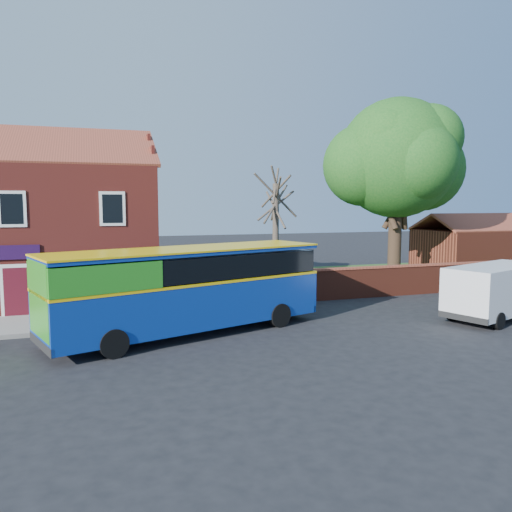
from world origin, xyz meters
name	(u,v)px	position (x,y,z in m)	size (l,w,h in m)	color
ground	(222,353)	(0.00, 0.00, 0.00)	(120.00, 120.00, 0.00)	black
pavement	(11,326)	(-7.00, 5.75, 0.06)	(18.00, 3.50, 0.12)	gray
kerb	(4,337)	(-7.00, 4.00, 0.07)	(18.00, 0.15, 0.14)	slate
grass_strip	(366,278)	(13.00, 13.00, 0.02)	(26.00, 12.00, 0.04)	#426B28
shop_building	(25,232)	(-7.02, 11.50, 3.41)	(12.30, 8.13, 10.50)	maroon
boundary_wall	(424,279)	(13.00, 7.00, 0.81)	(22.00, 0.38, 1.60)	maroon
outbuilding	(479,249)	(22.00, 13.00, 1.61)	(8.20, 5.06, 4.17)	maroon
bus	(180,286)	(-0.88, 2.59, 1.81)	(10.80, 5.83, 3.20)	#0D3498
van_near	(496,289)	(12.10, 1.05, 1.26)	(5.53, 3.67, 2.26)	white
large_tree	(396,163)	(14.16, 11.66, 7.35)	(9.20, 7.28, 11.23)	black
bare_tree	(276,233)	(5.36, 9.38, 3.29)	(2.40, 2.86, 6.41)	#4C4238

